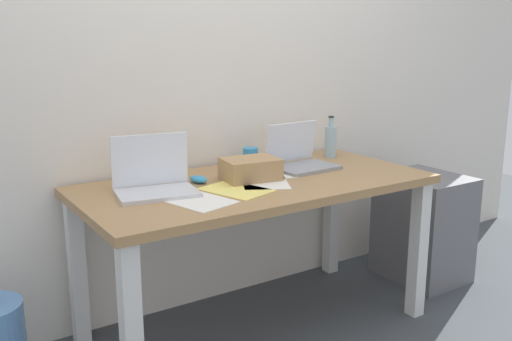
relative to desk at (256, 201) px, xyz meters
name	(u,v)px	position (x,y,z in m)	size (l,w,h in m)	color
ground_plane	(256,327)	(0.00, 0.00, -0.66)	(8.00, 8.00, 0.00)	#42474C
back_wall	(207,61)	(0.00, 0.46, 0.64)	(5.20, 0.08, 2.60)	silver
desk	(256,201)	(0.00, 0.00, 0.00)	(1.66, 0.80, 0.76)	#A37A4C
laptop_left	(155,181)	(-0.49, 0.06, 0.15)	(0.38, 0.29, 0.25)	silver
laptop_right	(300,159)	(0.34, 0.10, 0.15)	(0.33, 0.27, 0.23)	gray
beer_bottle	(331,141)	(0.65, 0.22, 0.19)	(0.07, 0.07, 0.23)	#99B7C1
computer_mouse	(198,179)	(-0.25, 0.11, 0.12)	(0.06, 0.10, 0.03)	#338CC6
cardboard_box	(250,169)	(-0.01, 0.03, 0.15)	(0.26, 0.19, 0.10)	tan
coffee_mug	(250,157)	(0.15, 0.29, 0.15)	(0.08, 0.08, 0.10)	#338CC6
paper_sheet_front_left	(197,201)	(-0.39, -0.15, 0.10)	(0.21, 0.30, 0.00)	white
paper_sheet_near_back	(266,173)	(0.12, 0.10, 0.10)	(0.21, 0.30, 0.00)	white
paper_yellow_folder	(236,190)	(-0.17, -0.09, 0.10)	(0.21, 0.30, 0.00)	#F4E06B
paper_sheet_center	(265,182)	(0.02, -0.04, 0.10)	(0.21, 0.30, 0.00)	white
filing_cabinet	(423,227)	(1.18, -0.02, -0.34)	(0.40, 0.48, 0.63)	slate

